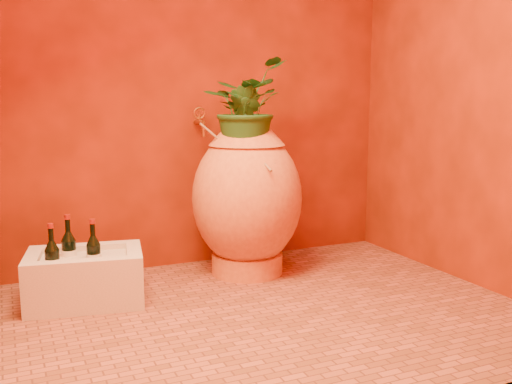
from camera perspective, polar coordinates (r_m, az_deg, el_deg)
name	(u,v)px	position (r m, az deg, el deg)	size (l,w,h in m)	color
floor	(271,312)	(2.89, 1.53, -11.94)	(2.50, 2.50, 0.00)	#9B4C32
wall_back	(203,65)	(3.63, -5.36, 12.49)	(2.50, 0.02, 2.50)	#531904
wall_right	(478,61)	(3.43, 21.28, 12.07)	(0.02, 2.00, 2.50)	#531904
amphora	(247,197)	(3.40, -0.91, -0.53)	(0.84, 0.84, 0.94)	orange
stone_basin	(85,278)	(3.11, -16.70, -8.27)	(0.64, 0.49, 0.27)	beige
wine_bottle_a	(53,262)	(3.00, -19.68, -6.60)	(0.07, 0.07, 0.30)	black
wine_bottle_b	(94,256)	(3.04, -15.91, -6.19)	(0.07, 0.07, 0.30)	black
wine_bottle_c	(69,253)	(3.13, -18.18, -5.77)	(0.08, 0.08, 0.31)	black
wall_tap	(200,121)	(3.52, -5.59, 7.12)	(0.08, 0.16, 0.18)	#B17528
plant_main	(245,107)	(3.33, -1.14, 8.51)	(0.50, 0.43, 0.55)	#1B4C1D
plant_side	(242,121)	(3.27, -1.42, 7.13)	(0.22, 0.18, 0.40)	#1B4C1D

